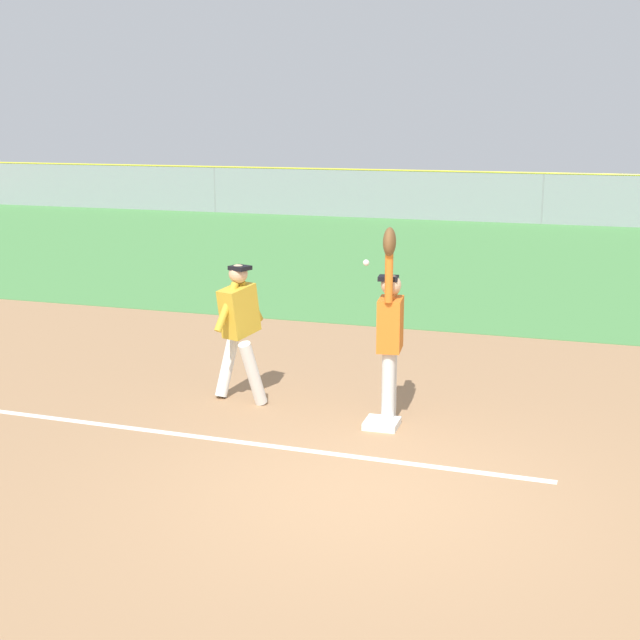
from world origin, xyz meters
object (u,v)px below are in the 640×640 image
at_px(fielder, 390,327).
at_px(parked_car_tan, 407,189).
at_px(runner, 239,323).
at_px(baseball, 366,263).
at_px(first_base, 382,423).
at_px(parked_car_blue, 530,193).

xyz_separation_m(fielder, parked_car_tan, (-5.08, 24.04, -0.45)).
xyz_separation_m(fielder, runner, (-1.91, 0.15, -0.12)).
bearing_deg(baseball, runner, -173.63).
bearing_deg(baseball, first_base, -57.02).
distance_m(first_base, fielder, 1.10).
bearing_deg(runner, baseball, 25.66).
relative_size(first_base, baseball, 5.14).
bearing_deg(fielder, runner, -11.15).
bearing_deg(first_base, parked_car_blue, 91.02).
height_order(fielder, baseball, fielder).
bearing_deg(runner, parked_car_tan, 116.85).
xyz_separation_m(runner, parked_car_tan, (-3.17, 23.89, -0.32)).
height_order(first_base, baseball, baseball).
xyz_separation_m(first_base, parked_car_tan, (-5.06, 24.26, 0.63)).
bearing_deg(fielder, parked_car_tan, -84.87).
distance_m(runner, baseball, 1.74).
xyz_separation_m(runner, baseball, (1.54, 0.17, 0.79)).
relative_size(first_base, parked_car_tan, 0.09).
height_order(first_base, parked_car_blue, parked_car_blue).
bearing_deg(parked_car_blue, fielder, -87.10).
distance_m(first_base, baseball, 1.87).
bearing_deg(fielder, baseball, -47.14).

